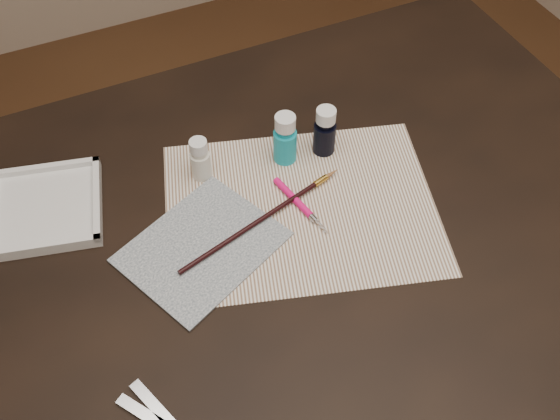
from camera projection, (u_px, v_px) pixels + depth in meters
name	position (u px, v px, depth m)	size (l,w,h in m)	color
ground	(280.00, 408.00, 1.58)	(3.50, 3.50, 0.02)	#422614
table	(280.00, 338.00, 1.28)	(1.30, 0.90, 0.75)	black
paper	(301.00, 207.00, 1.01)	(0.44, 0.33, 0.00)	white
canvas	(202.00, 247.00, 0.96)	(0.23, 0.18, 0.00)	#132334
paint_bottle_white	(200.00, 159.00, 1.03)	(0.03, 0.03, 0.08)	silver
paint_bottle_cyan	(285.00, 139.00, 1.05)	(0.04, 0.04, 0.10)	#14A1B5
paint_bottle_navy	(325.00, 131.00, 1.06)	(0.04, 0.04, 0.09)	black
paintbrush	(264.00, 218.00, 0.99)	(0.32, 0.01, 0.01)	black
craft_knife	(302.00, 206.00, 1.01)	(0.14, 0.01, 0.01)	#F00F6E
palette_tray	(45.00, 207.00, 1.00)	(0.18, 0.18, 0.02)	silver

